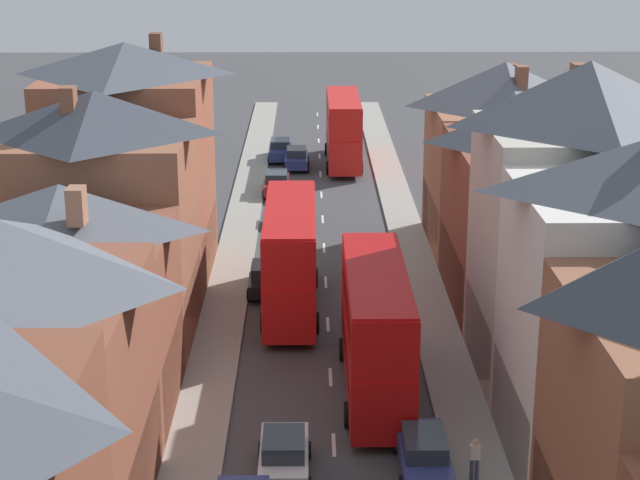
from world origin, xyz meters
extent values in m
cube|color=gray|center=(-5.10, 38.00, 0.07)|extent=(2.20, 104.00, 0.14)
cube|color=gray|center=(5.10, 38.00, 0.07)|extent=(2.20, 104.00, 0.14)
cube|color=silver|center=(0.00, 18.00, 0.01)|extent=(0.14, 1.80, 0.01)
cube|color=silver|center=(0.00, 24.00, 0.01)|extent=(0.14, 1.80, 0.01)
cube|color=silver|center=(0.00, 30.00, 0.01)|extent=(0.14, 1.80, 0.01)
cube|color=silver|center=(0.00, 36.00, 0.01)|extent=(0.14, 1.80, 0.01)
cube|color=silver|center=(0.00, 42.00, 0.01)|extent=(0.14, 1.80, 0.01)
cube|color=silver|center=(0.00, 48.00, 0.01)|extent=(0.14, 1.80, 0.01)
cube|color=silver|center=(0.00, 54.00, 0.01)|extent=(0.14, 1.80, 0.01)
cube|color=silver|center=(0.00, 60.00, 0.01)|extent=(0.14, 1.80, 0.01)
cube|color=silver|center=(0.00, 66.00, 0.01)|extent=(0.14, 1.80, 0.01)
cube|color=silver|center=(0.00, 72.00, 0.01)|extent=(0.14, 1.80, 0.01)
cube|color=silver|center=(0.00, 78.00, 0.01)|extent=(0.14, 1.80, 0.01)
cube|color=silver|center=(0.00, 84.00, 0.01)|extent=(0.14, 1.80, 0.01)
cube|color=brown|center=(-10.20, 12.64, 4.07)|extent=(8.00, 9.35, 8.14)
cube|color=brown|center=(-10.20, 20.93, 3.72)|extent=(8.00, 7.23, 7.45)
cube|color=#1E5133|center=(-6.26, 20.93, 1.60)|extent=(0.12, 6.65, 3.20)
pyramid|color=#565B66|center=(-10.20, 20.93, 8.36)|extent=(8.00, 7.23, 1.84)
cube|color=#99664C|center=(-9.10, 18.81, 9.03)|extent=(0.60, 0.90, 1.33)
cube|color=brown|center=(-10.20, 28.40, 4.81)|extent=(8.00, 7.72, 9.62)
cube|color=black|center=(-6.26, 28.40, 1.60)|extent=(0.12, 7.10, 3.20)
pyramid|color=#383D47|center=(-10.20, 28.40, 10.57)|extent=(8.00, 7.72, 1.91)
cube|color=brown|center=(-11.10, 27.59, 11.20)|extent=(0.60, 0.90, 1.25)
cube|color=#935138|center=(-10.20, 36.97, 5.49)|extent=(8.00, 9.41, 10.97)
cube|color=#1E5133|center=(-6.26, 36.97, 1.60)|extent=(0.12, 8.66, 3.20)
pyramid|color=#474C56|center=(-10.20, 36.97, 11.77)|extent=(8.00, 9.41, 1.60)
cube|color=brown|center=(-8.74, 38.02, 12.34)|extent=(0.60, 0.90, 1.14)
cube|color=silver|center=(10.20, 16.74, 5.03)|extent=(8.00, 7.49, 10.06)
cube|color=black|center=(6.26, 16.74, 1.60)|extent=(0.12, 6.89, 3.20)
cube|color=#BCB7A8|center=(10.20, 24.27, 5.36)|extent=(8.00, 7.57, 10.72)
cube|color=navy|center=(6.26, 24.27, 1.60)|extent=(0.12, 6.97, 3.20)
pyramid|color=#565B66|center=(10.20, 24.27, 12.04)|extent=(8.00, 7.57, 2.64)
cube|color=brown|center=(9.95, 25.03, 12.59)|extent=(0.60, 0.90, 1.09)
cube|color=brown|center=(10.20, 33.03, 4.11)|extent=(8.00, 9.94, 8.22)
cube|color=#1E5133|center=(6.26, 33.03, 1.60)|extent=(0.12, 9.14, 3.20)
pyramid|color=#383D47|center=(10.20, 33.03, 9.27)|extent=(8.00, 9.94, 2.09)
cube|color=#99664C|center=(10.20, 34.32, 9.92)|extent=(0.60, 0.90, 1.32)
cube|color=#A36042|center=(10.20, 42.33, 4.15)|extent=(8.00, 8.68, 8.29)
cube|color=olive|center=(6.26, 42.33, 1.60)|extent=(0.12, 7.98, 3.20)
pyramid|color=#565B66|center=(10.20, 42.33, 9.55)|extent=(8.00, 8.68, 2.52)
cube|color=brown|center=(10.75, 40.53, 10.19)|extent=(0.60, 0.90, 1.28)
cube|color=brown|center=(10.58, 42.73, 10.10)|extent=(0.60, 0.90, 1.09)
cube|color=#B70F0F|center=(1.80, 22.48, 1.65)|extent=(2.44, 10.80, 2.50)
cube|color=#B70F0F|center=(1.80, 22.48, 4.05)|extent=(2.44, 10.58, 2.30)
cube|color=#B70F0F|center=(1.80, 22.48, 5.25)|extent=(2.39, 10.37, 0.10)
cube|color=#28333D|center=(1.80, 27.83, 1.85)|extent=(2.20, 0.10, 1.20)
cube|color=#28333D|center=(1.80, 27.83, 4.15)|extent=(2.20, 0.10, 1.10)
cube|color=#28333D|center=(0.61, 22.48, 1.90)|extent=(0.06, 9.18, 0.90)
cube|color=#28333D|center=(0.61, 22.48, 4.15)|extent=(0.06, 9.18, 0.90)
cube|color=yellow|center=(1.80, 27.83, 4.95)|extent=(1.34, 0.08, 0.32)
cylinder|color=black|center=(0.58, 25.83, 0.50)|extent=(0.30, 1.00, 1.00)
cylinder|color=black|center=(3.02, 25.83, 0.50)|extent=(0.30, 1.00, 1.00)
cylinder|color=black|center=(0.58, 19.51, 0.50)|extent=(0.30, 1.00, 1.00)
cylinder|color=black|center=(3.02, 19.51, 0.50)|extent=(0.30, 1.00, 1.00)
cube|color=red|center=(-1.80, 31.95, 1.65)|extent=(2.44, 10.80, 2.50)
cube|color=red|center=(-1.80, 31.95, 4.05)|extent=(2.44, 10.58, 2.30)
cube|color=red|center=(-1.80, 31.95, 5.25)|extent=(2.39, 10.37, 0.10)
cube|color=#28333D|center=(-1.80, 37.30, 1.85)|extent=(2.20, 0.10, 1.20)
cube|color=#28333D|center=(-1.80, 37.30, 4.15)|extent=(2.20, 0.10, 1.10)
cube|color=#28333D|center=(-2.99, 31.95, 1.90)|extent=(0.06, 9.18, 0.90)
cube|color=#28333D|center=(-2.99, 31.95, 4.15)|extent=(0.06, 9.18, 0.90)
cube|color=yellow|center=(-1.80, 37.30, 4.95)|extent=(1.34, 0.08, 0.32)
cylinder|color=black|center=(-3.02, 35.29, 0.50)|extent=(0.30, 1.00, 1.00)
cylinder|color=black|center=(-0.58, 35.29, 0.50)|extent=(0.30, 1.00, 1.00)
cylinder|color=black|center=(-3.02, 28.98, 0.50)|extent=(0.30, 1.00, 1.00)
cylinder|color=black|center=(-0.58, 28.98, 0.50)|extent=(0.30, 1.00, 1.00)
cube|color=red|center=(1.80, 63.05, 1.65)|extent=(2.44, 10.80, 2.50)
cube|color=red|center=(1.80, 63.05, 4.05)|extent=(2.44, 10.58, 2.30)
cube|color=red|center=(1.80, 63.05, 5.25)|extent=(2.39, 10.37, 0.10)
cube|color=#28333D|center=(1.80, 68.40, 1.85)|extent=(2.20, 0.10, 1.20)
cube|color=#28333D|center=(1.80, 68.40, 4.15)|extent=(2.20, 0.10, 1.10)
cube|color=#28333D|center=(0.61, 63.05, 1.90)|extent=(0.06, 9.18, 0.90)
cube|color=#28333D|center=(0.61, 63.05, 4.15)|extent=(0.06, 9.18, 0.90)
cube|color=yellow|center=(1.80, 68.40, 4.95)|extent=(1.34, 0.08, 0.32)
cylinder|color=black|center=(0.58, 66.39, 0.50)|extent=(0.30, 1.00, 1.00)
cylinder|color=black|center=(3.02, 66.39, 0.50)|extent=(0.30, 1.00, 1.00)
cylinder|color=black|center=(0.58, 60.08, 0.50)|extent=(0.30, 1.00, 1.00)
cylinder|color=black|center=(3.02, 60.08, 0.50)|extent=(0.30, 1.00, 1.00)
cube|color=navy|center=(-1.80, 61.92, 0.67)|extent=(1.70, 4.24, 0.73)
cube|color=#28333D|center=(-1.80, 61.70, 1.34)|extent=(1.46, 2.12, 0.60)
cylinder|color=black|center=(-2.65, 63.23, 0.31)|extent=(0.20, 0.62, 0.62)
cylinder|color=black|center=(-0.95, 63.23, 0.31)|extent=(0.20, 0.62, 0.62)
cylinder|color=black|center=(-2.65, 60.60, 0.31)|extent=(0.20, 0.62, 0.62)
cylinder|color=black|center=(-0.95, 60.60, 0.31)|extent=(0.20, 0.62, 0.62)
cube|color=maroon|center=(-3.10, 54.32, 0.67)|extent=(1.70, 4.28, 0.73)
cube|color=#28333D|center=(-3.10, 54.10, 1.34)|extent=(1.46, 2.14, 0.60)
cylinder|color=black|center=(-3.95, 55.64, 0.31)|extent=(0.20, 0.62, 0.62)
cylinder|color=black|center=(-2.25, 55.64, 0.31)|extent=(0.20, 0.62, 0.62)
cylinder|color=black|center=(-3.95, 52.99, 0.31)|extent=(0.20, 0.62, 0.62)
cylinder|color=black|center=(-2.25, 52.99, 0.31)|extent=(0.20, 0.62, 0.62)
cube|color=navy|center=(3.10, 15.99, 0.64)|extent=(1.70, 4.47, 0.66)
cube|color=#28333D|center=(3.10, 15.76, 1.27)|extent=(1.46, 2.23, 0.60)
cylinder|color=black|center=(2.25, 17.37, 0.31)|extent=(0.20, 0.62, 0.62)
cylinder|color=black|center=(3.95, 17.37, 0.31)|extent=(0.20, 0.62, 0.62)
cube|color=navy|center=(-3.10, 64.69, 0.71)|extent=(1.70, 4.27, 0.79)
cube|color=#28333D|center=(-3.10, 64.48, 1.40)|extent=(1.46, 2.13, 0.60)
cylinder|color=black|center=(-3.95, 66.02, 0.31)|extent=(0.20, 0.62, 0.62)
cylinder|color=black|center=(-2.25, 66.02, 0.31)|extent=(0.20, 0.62, 0.62)
cylinder|color=black|center=(-3.95, 63.37, 0.31)|extent=(0.20, 0.62, 0.62)
cylinder|color=black|center=(-2.25, 63.37, 0.31)|extent=(0.20, 0.62, 0.62)
cube|color=black|center=(-3.10, 34.57, 0.64)|extent=(1.70, 4.11, 0.67)
cube|color=#28333D|center=(-3.10, 34.36, 1.28)|extent=(1.46, 2.05, 0.60)
cylinder|color=black|center=(-3.95, 35.84, 0.31)|extent=(0.20, 0.62, 0.62)
cylinder|color=black|center=(-2.25, 35.84, 0.31)|extent=(0.20, 0.62, 0.62)
cylinder|color=black|center=(-3.95, 33.29, 0.31)|extent=(0.20, 0.62, 0.62)
cylinder|color=black|center=(-2.25, 33.29, 0.31)|extent=(0.20, 0.62, 0.62)
cube|color=navy|center=(-1.80, 47.66, 0.64)|extent=(1.70, 3.93, 0.66)
cube|color=#28333D|center=(-1.80, 47.46, 1.27)|extent=(1.46, 1.96, 0.60)
cylinder|color=black|center=(-2.65, 48.88, 0.31)|extent=(0.20, 0.62, 0.62)
cylinder|color=black|center=(-0.95, 48.88, 0.31)|extent=(0.20, 0.62, 0.62)
cylinder|color=black|center=(-2.65, 46.44, 0.31)|extent=(0.20, 0.62, 0.62)
cylinder|color=black|center=(-0.95, 46.44, 0.31)|extent=(0.20, 0.62, 0.62)
cube|color=silver|center=(-1.80, 15.84, 0.66)|extent=(1.70, 4.03, 0.71)
cube|color=#28333D|center=(-1.80, 15.64, 1.32)|extent=(1.46, 2.02, 0.60)
cylinder|color=black|center=(-2.65, 17.09, 0.31)|extent=(0.20, 0.62, 0.62)
cylinder|color=black|center=(-0.95, 17.09, 0.31)|extent=(0.20, 0.62, 0.62)
cylinder|color=#3D4256|center=(4.69, 15.13, 0.56)|extent=(0.14, 0.14, 0.84)
cylinder|color=#3D4256|center=(4.87, 15.13, 0.56)|extent=(0.14, 0.14, 0.84)
cube|color=silver|center=(4.78, 15.13, 1.25)|extent=(0.36, 0.22, 0.54)
sphere|color=tan|center=(4.78, 15.13, 1.64)|extent=(0.22, 0.22, 0.22)
camera|label=1|loc=(-0.93, -17.58, 19.12)|focal=60.00mm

